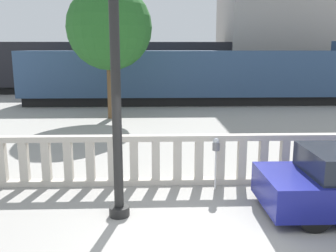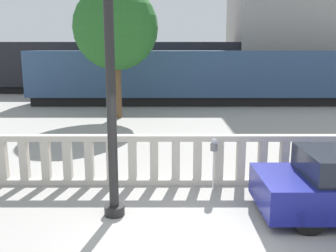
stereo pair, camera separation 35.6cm
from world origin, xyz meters
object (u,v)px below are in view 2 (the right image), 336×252
object	(u,v)px
lamppost	(111,88)
tree_left	(116,28)
train_near	(219,76)
train_far	(112,66)
parking_meter	(214,149)

from	to	relation	value
lamppost	tree_left	distance (m)	11.21
lamppost	train_near	world-z (taller)	lamppost
lamppost	train_far	size ratio (longest dim) A/B	0.21
parking_meter	train_near	size ratio (longest dim) A/B	0.06
train_far	train_near	bearing A→B (deg)	-39.53
train_near	tree_left	world-z (taller)	tree_left
train_near	train_far	world-z (taller)	train_far
lamppost	train_far	xyz separation A→B (m)	(-3.29, 22.07, -0.62)
parking_meter	train_far	size ratio (longest dim) A/B	0.05
tree_left	lamppost	bearing A→B (deg)	-82.93
parking_meter	train_near	bearing A→B (deg)	81.97
parking_meter	train_near	distance (m)	14.64
train_far	lamppost	bearing A→B (deg)	-81.52
train_near	train_far	xyz separation A→B (m)	(-7.52, 6.20, 0.29)
lamppost	parking_meter	xyz separation A→B (m)	(2.19, 1.38, -1.58)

